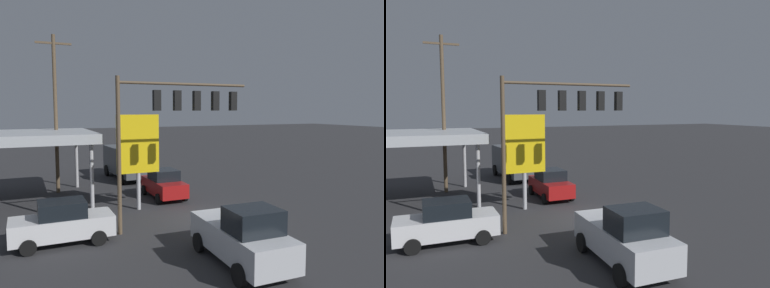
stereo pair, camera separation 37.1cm
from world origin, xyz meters
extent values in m
plane|color=#2D2D30|center=(0.00, 0.00, 0.00)|extent=(200.00, 200.00, 0.00)
cylinder|color=brown|center=(5.05, 0.73, 3.76)|extent=(0.20, 0.20, 7.52)
cylinder|color=brown|center=(1.62, 0.73, 7.22)|extent=(6.87, 0.14, 0.14)
cube|color=black|center=(3.14, 0.73, 6.40)|extent=(0.36, 0.28, 1.00)
sphere|color=#FF4141|center=(3.14, 0.54, 6.70)|extent=(0.22, 0.22, 0.22)
sphere|color=#392305|center=(3.14, 0.54, 6.40)|extent=(0.22, 0.22, 0.22)
sphere|color=black|center=(3.14, 0.54, 6.10)|extent=(0.22, 0.22, 0.22)
cube|color=black|center=(2.07, 0.73, 6.40)|extent=(0.36, 0.28, 1.00)
sphere|color=#FF4141|center=(2.07, 0.54, 6.70)|extent=(0.22, 0.22, 0.22)
sphere|color=#392305|center=(2.07, 0.54, 6.40)|extent=(0.22, 0.22, 0.22)
sphere|color=black|center=(2.07, 0.54, 6.10)|extent=(0.22, 0.22, 0.22)
cube|color=black|center=(1.00, 0.73, 6.40)|extent=(0.36, 0.28, 1.00)
sphere|color=#FF4141|center=(1.00, 0.54, 6.70)|extent=(0.22, 0.22, 0.22)
sphere|color=#392305|center=(1.00, 0.54, 6.40)|extent=(0.22, 0.22, 0.22)
sphere|color=black|center=(1.00, 0.54, 6.10)|extent=(0.22, 0.22, 0.22)
cube|color=black|center=(-0.07, 0.73, 6.40)|extent=(0.36, 0.28, 1.00)
sphere|color=#FF4141|center=(-0.07, 0.54, 6.70)|extent=(0.22, 0.22, 0.22)
sphere|color=#392305|center=(-0.07, 0.54, 6.40)|extent=(0.22, 0.22, 0.22)
sphere|color=black|center=(-0.07, 0.54, 6.10)|extent=(0.22, 0.22, 0.22)
cube|color=black|center=(-1.15, 0.73, 6.40)|extent=(0.36, 0.28, 1.00)
sphere|color=#FF4141|center=(-1.15, 0.54, 6.70)|extent=(0.22, 0.22, 0.22)
sphere|color=#392305|center=(-1.15, 0.54, 6.40)|extent=(0.22, 0.22, 0.22)
sphere|color=black|center=(-1.15, 0.54, 6.10)|extent=(0.22, 0.22, 0.22)
cylinder|color=brown|center=(6.90, -10.01, 5.56)|extent=(0.26, 0.26, 11.12)
cube|color=brown|center=(6.90, -10.01, 10.52)|extent=(2.40, 0.14, 0.14)
cube|color=#B2B7BC|center=(10.25, -8.03, 4.21)|extent=(10.90, 7.78, 0.60)
cube|color=red|center=(10.25, -11.94, 4.21)|extent=(10.90, 0.06, 0.36)
cylinder|color=#B7B7BC|center=(5.40, -11.32, 1.95)|extent=(0.24, 0.24, 3.91)
cylinder|color=#B7B7BC|center=(5.40, -4.74, 1.95)|extent=(0.24, 0.24, 3.91)
cylinder|color=#B7B7BC|center=(2.95, -3.20, 2.83)|extent=(0.24, 0.24, 5.66)
cube|color=yellow|center=(2.95, -3.20, 3.93)|extent=(2.53, 0.24, 3.44)
cube|color=black|center=(2.95, -3.33, 3.93)|extent=(1.77, 0.04, 1.21)
cube|color=#474C51|center=(1.00, -13.22, 1.58)|extent=(2.67, 6.91, 2.20)
cube|color=#45494E|center=(0.88, -11.13, 3.13)|extent=(2.21, 1.91, 0.90)
cylinder|color=black|center=(-0.29, -11.08, 0.48)|extent=(0.27, 0.97, 0.96)
cylinder|color=black|center=(2.04, -10.95, 0.48)|extent=(0.27, 0.97, 0.96)
cylinder|color=black|center=(-0.05, -15.49, 0.48)|extent=(0.27, 0.97, 0.96)
cylinder|color=black|center=(2.28, -15.37, 0.48)|extent=(0.27, 0.97, 0.96)
cube|color=maroon|center=(0.56, -5.33, 0.78)|extent=(1.81, 4.41, 0.90)
cube|color=black|center=(0.56, -5.33, 1.58)|extent=(1.66, 2.00, 0.70)
cylinder|color=black|center=(-0.37, -3.91, 0.33)|extent=(0.22, 0.66, 0.66)
cylinder|color=black|center=(1.47, -3.90, 0.33)|extent=(0.22, 0.66, 0.66)
cylinder|color=black|center=(-0.36, -6.77, 0.33)|extent=(0.22, 0.66, 0.66)
cylinder|color=black|center=(1.48, -6.76, 0.33)|extent=(0.22, 0.66, 0.66)
cube|color=silver|center=(1.64, 6.02, 0.95)|extent=(2.17, 5.26, 1.10)
cube|color=black|center=(1.67, 6.92, 1.95)|extent=(1.89, 1.66, 0.90)
cylinder|color=black|center=(0.67, 7.74, 0.40)|extent=(0.25, 0.81, 0.80)
cylinder|color=black|center=(2.71, 7.67, 0.40)|extent=(0.25, 0.81, 0.80)
cylinder|color=black|center=(0.56, 4.36, 0.40)|extent=(0.25, 0.81, 0.80)
cylinder|color=black|center=(2.60, 4.29, 0.40)|extent=(0.25, 0.81, 0.80)
cube|color=silver|center=(7.68, 0.88, 0.78)|extent=(4.41, 1.83, 0.90)
cube|color=black|center=(7.68, 0.88, 1.58)|extent=(2.01, 1.67, 0.70)
cylinder|color=black|center=(9.12, 1.79, 0.33)|extent=(0.66, 0.22, 0.66)
cylinder|color=black|center=(9.10, -0.05, 0.33)|extent=(0.66, 0.22, 0.66)
cylinder|color=black|center=(6.26, 1.81, 0.33)|extent=(0.66, 0.22, 0.66)
cylinder|color=black|center=(6.24, -0.03, 0.33)|extent=(0.66, 0.22, 0.66)
camera|label=1|loc=(9.24, 18.02, 5.99)|focal=35.00mm
camera|label=2|loc=(8.90, 18.17, 5.99)|focal=35.00mm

